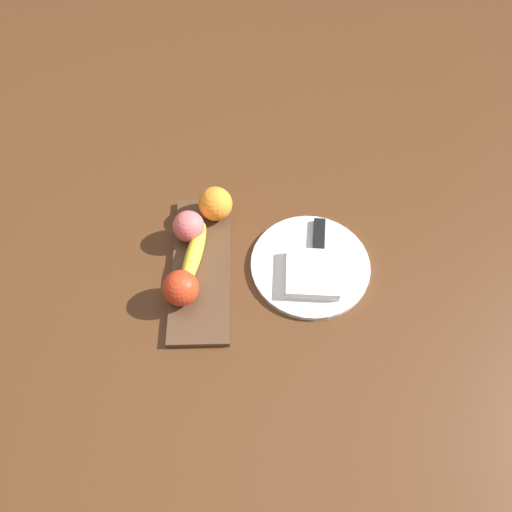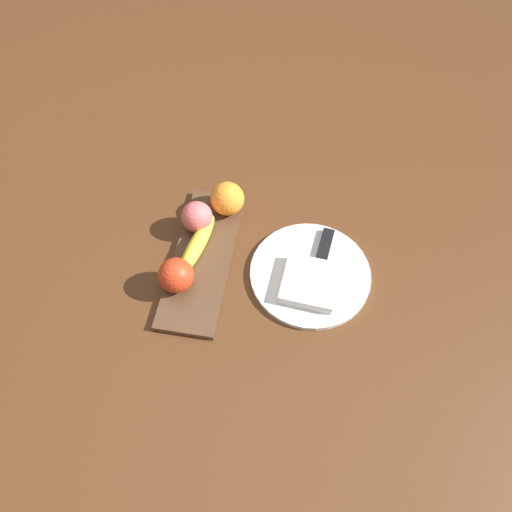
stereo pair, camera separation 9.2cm
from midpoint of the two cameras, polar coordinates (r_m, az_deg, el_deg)
The scene contains 9 objects.
ground_plane at distance 0.94m, azimuth -2.64°, elevation -2.93°, with size 2.40×2.40×0.00m, color #532F18.
fruit_tray at distance 0.96m, azimuth -3.89°, elevation -0.48°, with size 0.34×0.12×0.02m, color #533724.
apple at distance 0.90m, azimuth -7.02°, elevation -2.61°, with size 0.07×0.07×0.07m, color red.
banana at distance 0.95m, azimuth -4.63°, elevation 1.13°, with size 0.16×0.03×0.03m, color yellow.
orange_near_apple at distance 0.99m, azimuth -0.80°, elevation 6.90°, with size 0.07×0.07×0.07m, color orange.
peach at distance 0.97m, azimuth -4.67°, elevation 4.66°, with size 0.07×0.07×0.07m, color #E96664.
dinner_plate at distance 0.95m, azimuth 9.46°, elevation -2.41°, with size 0.25×0.25×0.01m, color white.
folded_napkin at distance 0.92m, azimuth 9.46°, elevation -3.52°, with size 0.11×0.11×0.02m, color white.
knife at distance 0.97m, azimuth 10.97°, elevation 0.12°, with size 0.18×0.04×0.01m.
Camera 2 is at (0.45, 0.16, 0.82)m, focal length 32.31 mm.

